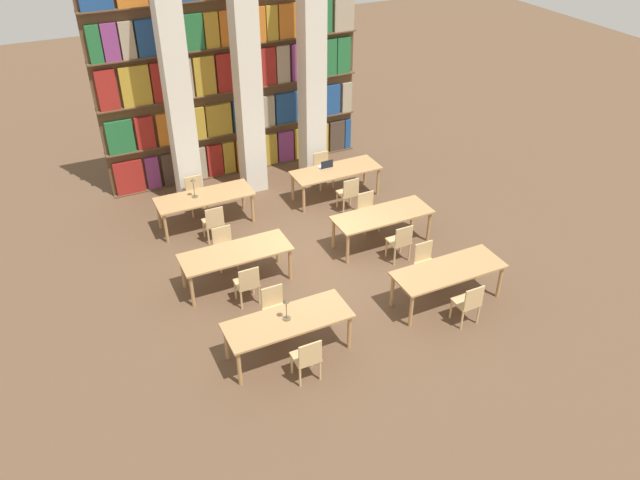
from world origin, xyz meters
TOP-DOWN VIEW (x-y plane):
  - ground_plane at (0.00, 0.00)m, footprint 40.00×40.00m
  - bookshelf_bank at (0.00, 4.71)m, footprint 6.66×0.35m
  - pillar_left at (-1.65, 3.65)m, footprint 0.55×0.55m
  - pillar_center at (0.00, 3.65)m, footprint 0.55×0.55m
  - pillar_right at (1.65, 3.65)m, footprint 0.55×0.55m
  - reading_table_0 at (-1.58, -2.28)m, footprint 2.17×0.82m
  - chair_0 at (-1.55, -2.98)m, footprint 0.42×0.40m
  - chair_1 at (-1.55, -1.59)m, footprint 0.42×0.40m
  - desk_lamp_0 at (-1.59, -2.26)m, footprint 0.14×0.14m
  - reading_table_1 at (1.70, -2.27)m, footprint 2.17×0.82m
  - chair_2 at (1.68, -2.96)m, footprint 0.42×0.40m
  - chair_3 at (1.68, -1.57)m, footprint 0.42×0.40m
  - reading_table_2 at (-1.71, 0.01)m, footprint 2.17×0.82m
  - chair_4 at (-1.74, -0.69)m, footprint 0.42×0.40m
  - chair_5 at (-1.74, 0.70)m, footprint 0.42×0.40m
  - reading_table_3 at (1.59, -0.01)m, footprint 2.17×0.82m
  - chair_6 at (1.63, -0.70)m, footprint 0.42×0.40m
  - chair_7 at (1.63, 0.68)m, footprint 0.42×0.40m
  - reading_table_4 at (-1.62, 2.41)m, footprint 2.17×0.82m
  - chair_8 at (-1.64, 1.71)m, footprint 0.42×0.40m
  - chair_9 at (-1.64, 3.10)m, footprint 0.42×0.40m
  - desk_lamp_1 at (-1.82, 2.45)m, footprint 0.14×0.14m
  - reading_table_5 at (1.63, 2.28)m, footprint 2.17×0.82m
  - chair_10 at (1.62, 1.59)m, footprint 0.42×0.40m
  - chair_11 at (1.62, 2.98)m, footprint 0.42×0.40m
  - laptop at (1.46, 2.50)m, footprint 0.32×0.22m

SIDE VIEW (x-z plane):
  - ground_plane at x=0.00m, z-range 0.00..0.00m
  - chair_0 at x=-1.55m, z-range 0.04..0.91m
  - chair_1 at x=-1.55m, z-range 0.04..0.91m
  - chair_2 at x=1.68m, z-range 0.04..0.91m
  - chair_3 at x=1.68m, z-range 0.04..0.91m
  - chair_4 at x=-1.74m, z-range 0.04..0.91m
  - chair_5 at x=-1.74m, z-range 0.04..0.91m
  - chair_6 at x=1.63m, z-range 0.04..0.91m
  - chair_7 at x=1.63m, z-range 0.04..0.91m
  - chair_8 at x=-1.64m, z-range 0.04..0.91m
  - chair_9 at x=-1.64m, z-range 0.04..0.91m
  - chair_10 at x=1.62m, z-range 0.04..0.91m
  - chair_11 at x=1.62m, z-range 0.04..0.91m
  - reading_table_0 at x=-1.58m, z-range 0.30..1.06m
  - reading_table_1 at x=1.70m, z-range 0.30..1.06m
  - reading_table_2 at x=-1.71m, z-range 0.30..1.06m
  - reading_table_3 at x=1.59m, z-range 0.30..1.06m
  - reading_table_4 at x=-1.62m, z-range 0.30..1.06m
  - reading_table_5 at x=1.63m, z-range 0.30..1.06m
  - laptop at x=1.46m, z-range 0.70..0.91m
  - desk_lamp_0 at x=-1.59m, z-range 0.84..1.27m
  - desk_lamp_1 at x=-1.82m, z-range 0.84..1.31m
  - bookshelf_bank at x=0.00m, z-range -0.07..5.43m
  - pillar_left at x=-1.65m, z-range 0.00..6.00m
  - pillar_center at x=0.00m, z-range 0.00..6.00m
  - pillar_right at x=1.65m, z-range 0.00..6.00m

